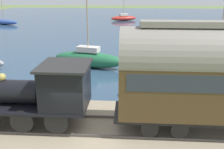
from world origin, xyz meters
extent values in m
plane|color=#607542|center=(0.00, 0.00, 0.00)|extent=(200.00, 200.00, 0.00)
cube|color=#2D4760|center=(43.83, 0.00, 0.00)|extent=(80.00, 80.00, 0.01)
cube|color=gray|center=(0.53, 0.00, 0.19)|extent=(6.00, 56.00, 0.38)
cube|color=#4C4742|center=(-0.38, 0.00, 0.44)|extent=(0.07, 54.88, 0.12)
cube|color=#4C4742|center=(1.43, 0.00, 0.44)|extent=(0.07, 54.88, 0.12)
cylinder|color=black|center=(-0.38, 1.19, 1.02)|extent=(0.12, 1.04, 1.04)
cylinder|color=black|center=(1.43, 1.19, 1.02)|extent=(0.12, 1.04, 1.04)
cylinder|color=black|center=(-0.38, 2.70, 1.02)|extent=(0.12, 1.04, 1.04)
cylinder|color=black|center=(1.43, 2.70, 1.02)|extent=(0.12, 1.04, 1.04)
cylinder|color=black|center=(1.43, 4.22, 1.02)|extent=(0.12, 1.04, 1.04)
cube|color=black|center=(0.53, 2.70, 1.44)|extent=(2.31, 5.51, 0.12)
cylinder|color=black|center=(0.53, 3.80, 2.04)|extent=(1.08, 3.31, 1.08)
sphere|color=tan|center=(0.53, 3.80, 2.72)|extent=(0.36, 0.36, 0.36)
cube|color=black|center=(0.53, 0.91, 2.39)|extent=(2.21, 1.93, 1.78)
cube|color=#282828|center=(0.53, 0.91, 3.33)|extent=(2.41, 2.17, 0.10)
cylinder|color=black|center=(-0.38, -4.06, 0.88)|extent=(0.12, 0.76, 0.76)
cylinder|color=black|center=(1.43, -4.06, 0.88)|extent=(0.12, 0.76, 0.76)
cylinder|color=black|center=(-0.38, -2.80, 0.88)|extent=(0.12, 0.76, 0.76)
cylinder|color=black|center=(1.43, -2.80, 0.88)|extent=(0.12, 0.76, 0.76)
ellipsoid|color=#B72D23|center=(46.34, -0.51, 0.52)|extent=(3.41, 5.79, 1.03)
cube|color=silver|center=(46.34, -0.51, 1.26)|extent=(1.51, 1.90, 0.45)
ellipsoid|color=#236B42|center=(11.42, 1.62, 0.69)|extent=(2.95, 6.50, 1.37)
cylinder|color=#9E8460|center=(11.42, 1.62, 4.18)|extent=(0.10, 0.10, 5.60)
cube|color=silver|center=(11.42, 1.62, 1.60)|extent=(1.31, 2.06, 0.45)
ellipsoid|color=#335199|center=(38.47, 21.98, 0.51)|extent=(3.14, 6.30, 1.00)
ellipsoid|color=white|center=(15.33, -10.57, 0.54)|extent=(1.70, 3.32, 1.07)
cylinder|color=#9E8460|center=(15.33, -10.57, 3.76)|extent=(0.10, 0.10, 5.37)
ellipsoid|color=silver|center=(5.72, -2.41, 0.19)|extent=(2.20, 2.73, 0.37)
ellipsoid|color=beige|center=(6.21, -8.06, 0.26)|extent=(2.03, 2.25, 0.49)
ellipsoid|color=#B7B2A3|center=(9.81, -7.12, 0.28)|extent=(1.66, 2.09, 0.55)
camera|label=1|loc=(-10.23, -1.89, 6.50)|focal=42.00mm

